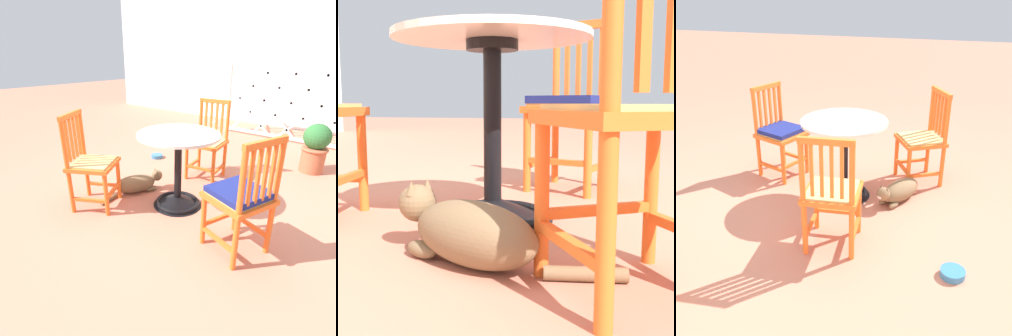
# 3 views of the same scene
# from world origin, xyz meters

# --- Properties ---
(ground_plane) EXTENTS (24.00, 24.00, 0.00)m
(ground_plane) POSITION_xyz_m (0.00, 0.00, 0.00)
(ground_plane) COLOR #C6755B
(cafe_table) EXTENTS (0.76, 0.76, 0.73)m
(cafe_table) POSITION_xyz_m (-0.05, -0.07, 0.28)
(cafe_table) COLOR black
(cafe_table) RESTS_ON ground_plane
(orange_chair_near_fence) EXTENTS (0.51, 0.51, 0.91)m
(orange_chair_near_fence) POSITION_xyz_m (0.71, -0.32, 0.45)
(orange_chair_near_fence) COLOR orange
(orange_chair_near_fence) RESTS_ON ground_plane
(orange_chair_at_corner) EXTENTS (0.55, 0.55, 0.91)m
(orange_chair_at_corner) POSITION_xyz_m (-0.68, -0.60, 0.43)
(orange_chair_at_corner) COLOR orange
(orange_chair_at_corner) RESTS_ON ground_plane
(tabby_cat) EXTENTS (0.38, 0.72, 0.23)m
(tabby_cat) POSITION_xyz_m (-0.55, -0.12, 0.10)
(tabby_cat) COLOR brown
(tabby_cat) RESTS_ON ground_plane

